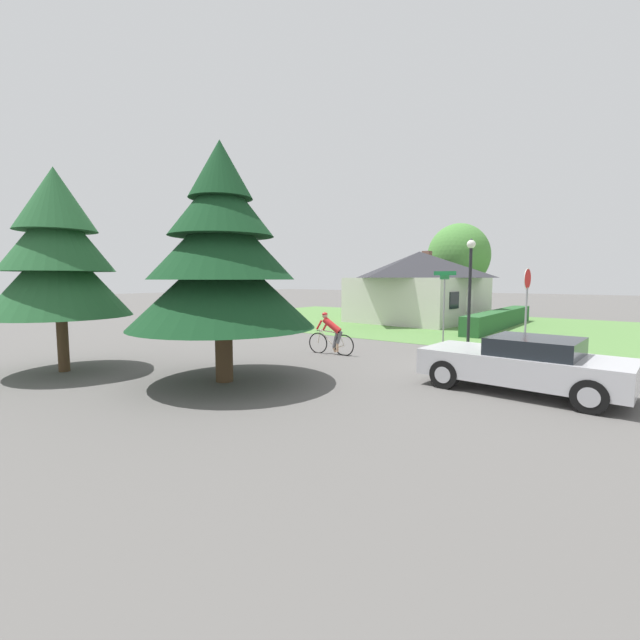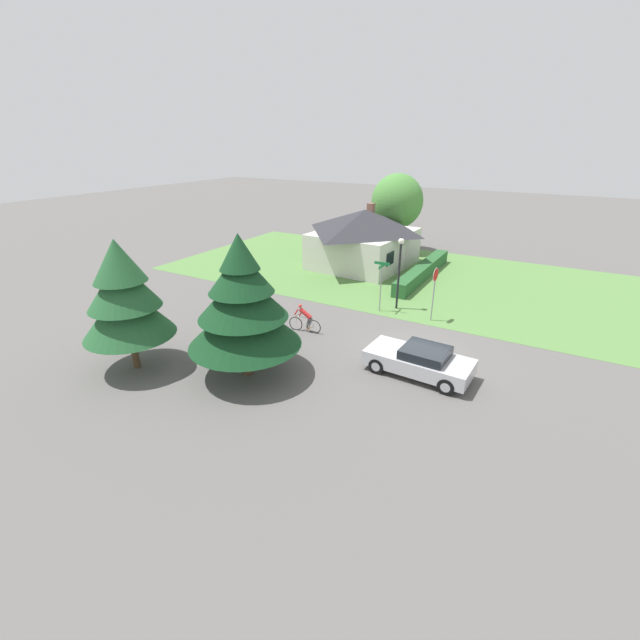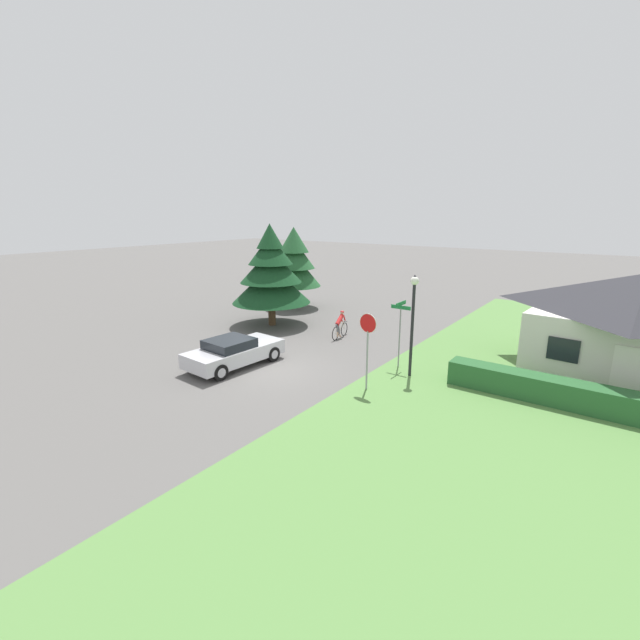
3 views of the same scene
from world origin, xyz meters
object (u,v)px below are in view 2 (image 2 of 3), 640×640
cyclist (305,319)px  street_name_sign (381,278)px  sedan_left_lane (419,361)px  deciduous_tree_right (397,201)px  stop_sign (435,284)px  conifer_tall_near (243,304)px  cottage_house (364,237)px  street_lamp (400,262)px  conifer_tall_far (124,296)px

cyclist → street_name_sign: 5.22m
sedan_left_lane → deciduous_tree_right: 21.85m
sedan_left_lane → stop_sign: 6.26m
street_name_sign → conifer_tall_near: (-9.35, 2.11, 1.16)m
cyclist → cottage_house: bearing=-84.9°
cottage_house → street_lamp: bearing=-139.4°
sedan_left_lane → deciduous_tree_right: size_ratio=0.69×
sedan_left_lane → conifer_tall_far: size_ratio=0.79×
cyclist → conifer_tall_near: 5.39m
cottage_house → street_name_sign: size_ratio=2.88×
cottage_house → street_lamp: size_ratio=1.99×
cottage_house → sedan_left_lane: size_ratio=1.87×
street_lamp → deciduous_tree_right: bearing=21.4°
cottage_house → conifer_tall_far: conifer_tall_far is taller
cottage_house → conifer_tall_near: conifer_tall_near is taller
sedan_left_lane → street_name_sign: bearing=-51.2°
conifer_tall_far → conifer_tall_near: bearing=-66.5°
street_lamp → street_name_sign: bearing=140.7°
cyclist → street_name_sign: bearing=-122.4°
stop_sign → street_lamp: (0.75, 2.26, 0.69)m
street_name_sign → conifer_tall_far: size_ratio=0.52×
cyclist → conifer_tall_near: bearing=85.0°
stop_sign → street_lamp: 2.48m
sedan_left_lane → conifer_tall_near: size_ratio=0.75×
stop_sign → deciduous_tree_right: size_ratio=0.46×
street_lamp → conifer_tall_near: size_ratio=0.70×
cottage_house → conifer_tall_near: 17.83m
street_lamp → conifer_tall_near: bearing=164.6°
conifer_tall_far → deciduous_tree_right: size_ratio=0.87×
conifer_tall_far → deciduous_tree_right: (25.24, -2.23, 0.91)m
conifer_tall_near → sedan_left_lane: bearing=-60.9°
street_name_sign → deciduous_tree_right: (13.93, 4.40, 2.22)m
cottage_house → stop_sign: 11.26m
street_lamp → conifer_tall_near: 10.60m
sedan_left_lane → street_lamp: size_ratio=1.06×
conifer_tall_near → stop_sign: bearing=-28.2°
conifer_tall_far → cyclist: bearing=-33.1°
sedan_left_lane → stop_sign: stop_sign is taller
cyclist → stop_sign: size_ratio=0.59×
stop_sign → deciduous_tree_right: deciduous_tree_right is taller
cottage_house → cyclist: size_ratio=4.72×
street_name_sign → cyclist: bearing=153.9°
conifer_tall_near → deciduous_tree_right: (23.27, 2.30, 1.06)m
sedan_left_lane → conifer_tall_near: conifer_tall_near is taller
cottage_house → sedan_left_lane: cottage_house is taller
cyclist → conifer_tall_far: bearing=50.6°
deciduous_tree_right → street_lamp: bearing=-158.6°
street_lamp → conifer_tall_near: conifer_tall_near is taller
sedan_left_lane → conifer_tall_near: 7.62m
cottage_house → deciduous_tree_right: bearing=-0.2°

